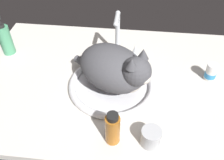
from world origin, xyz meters
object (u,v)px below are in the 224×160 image
object	(u,v)px
soap_pump_bottle	(6,39)
amber_bottle	(113,129)
faucet	(117,39)
cat	(116,69)
metal_jar	(151,137)
sink_basin	(112,85)
pill_bottle	(211,73)

from	to	relation	value
soap_pump_bottle	amber_bottle	size ratio (longest dim) A/B	1.44
faucet	cat	bearing A→B (deg)	-85.80
soap_pump_bottle	metal_jar	xyz separation A→B (cm)	(67.25, -42.93, -4.12)
faucet	cat	size ratio (longest dim) A/B	0.64
sink_basin	pill_bottle	xyz separation A→B (cm)	(40.64, 9.50, 2.40)
faucet	metal_jar	xyz separation A→B (cm)	(15.58, -46.09, -5.87)
soap_pump_bottle	pill_bottle	bearing A→B (deg)	-5.31
amber_bottle	pill_bottle	xyz separation A→B (cm)	(37.67, 34.45, -2.66)
cat	faucet	bearing A→B (deg)	94.20
cat	sink_basin	bearing A→B (deg)	146.15
pill_bottle	metal_jar	xyz separation A→B (cm)	(-25.06, -34.35, -0.33)
sink_basin	amber_bottle	world-z (taller)	amber_bottle
amber_bottle	metal_jar	world-z (taller)	amber_bottle
amber_bottle	metal_jar	bearing A→B (deg)	0.48
sink_basin	pill_bottle	world-z (taller)	pill_bottle
soap_pump_bottle	pill_bottle	world-z (taller)	soap_pump_bottle
soap_pump_bottle	pill_bottle	distance (cm)	92.79
faucet	soap_pump_bottle	distance (cm)	51.80
cat	pill_bottle	xyz separation A→B (cm)	(39.00, 10.60, -7.55)
sink_basin	amber_bottle	size ratio (longest dim) A/B	2.67
soap_pump_bottle	amber_bottle	distance (cm)	69.56
sink_basin	metal_jar	bearing A→B (deg)	-57.91
cat	amber_bottle	world-z (taller)	cat
faucet	soap_pump_bottle	bearing A→B (deg)	-176.49
faucet	pill_bottle	distance (cm)	42.67
sink_basin	amber_bottle	distance (cm)	25.63
faucet	metal_jar	bearing A→B (deg)	-71.32
sink_basin	cat	distance (cm)	10.14
sink_basin	metal_jar	size ratio (longest dim) A/B	5.26
sink_basin	soap_pump_bottle	bearing A→B (deg)	160.71
cat	metal_jar	xyz separation A→B (cm)	(13.94, -23.75, -7.88)
pill_bottle	metal_jar	size ratio (longest dim) A/B	1.16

